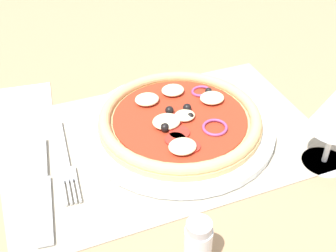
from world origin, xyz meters
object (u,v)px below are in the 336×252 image
Objects in this scene: pepper_shaker at (198,243)px; plate at (180,127)px; napkin at (13,106)px; pizza at (180,118)px; fork at (66,163)px; knife at (43,187)px.

plate is at bearing -107.96° from pepper_shaker.
napkin is at bearing -67.26° from pepper_shaker.
pizza is 18.44cm from fork.
napkin is 1.94× the size of pepper_shaker.
fork is at bearing 140.77° from knife.
pizza reaches higher than plate.
fork is 1.39× the size of napkin.
plate is 29.27cm from napkin.
napkin is at bearing -35.21° from pizza.
pizza reaches higher than knife.
pizza is at bearing 110.07° from knife.
plate is 2.28× the size of napkin.
pizza reaches higher than napkin.
plate is 18.32cm from fork.
pepper_shaker is at bearing 47.36° from knife.
knife is 2.99× the size of pepper_shaker.
pepper_shaker is (-10.94, 21.36, 2.63)cm from fork.
pepper_shaker is at bearing 72.04° from pizza.
knife is at bearing -42.51° from fork.
fork is 5.24cm from knife.
pizza is 1.41× the size of fork.
napkin is 42.95cm from pepper_shaker.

